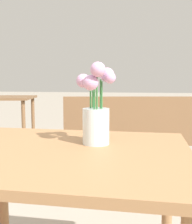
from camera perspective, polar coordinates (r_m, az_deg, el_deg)
name	(u,v)px	position (r m, az deg, el deg)	size (l,w,h in m)	color
table_front	(60,174)	(1.11, -7.34, -12.40)	(1.00, 0.83, 0.73)	#9E7047
flower_vase	(96,114)	(1.14, 0.00, -0.43)	(0.16, 0.16, 0.33)	silver
bench_near	(168,139)	(2.58, 14.35, -5.26)	(1.86, 0.66, 0.85)	brown
table_back	(3,106)	(4.16, -18.36, 1.26)	(0.93, 0.83, 0.75)	brown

